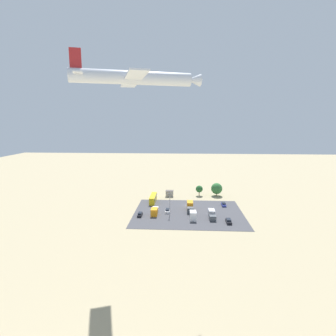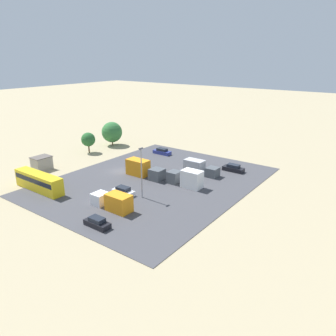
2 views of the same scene
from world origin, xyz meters
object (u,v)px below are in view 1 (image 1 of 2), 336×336
shed_building (170,193)px  parked_car_2 (140,215)px  parked_truck_1 (193,215)px  parked_car_0 (229,221)px  parked_car_3 (224,204)px  airplane (137,78)px  parked_truck_2 (155,211)px  bus (153,198)px  parked_car_1 (167,211)px  parked_truck_3 (190,207)px  parked_truck_0 (212,214)px

shed_building → parked_car_2: bearing=70.5°
parked_truck_1 → parked_car_0: bearing=-14.7°
parked_car_0 → parked_car_3: (-1.24, -20.57, -0.03)m
parked_car_3 → shed_building: bearing=-29.4°
shed_building → airplane: (4.59, 64.35, 46.45)m
parked_car_3 → parked_truck_2: size_ratio=0.62×
bus → parked_truck_2: (-2.54, 17.00, -0.46)m
parked_car_1 → airplane: size_ratio=0.14×
parked_truck_1 → airplane: 58.90m
parked_truck_2 → parked_truck_3: (-14.70, -6.13, 0.23)m
parked_car_0 → parked_car_2: parked_car_0 is taller
bus → parked_truck_2: bearing=98.5°
parked_car_0 → airplane: (28.63, 29.52, 47.22)m
parked_car_0 → parked_car_1: size_ratio=1.09×
parked_car_0 → parked_truck_3: bearing=135.7°
shed_building → bus: bus is taller
parked_truck_1 → parked_truck_2: parked_truck_1 is taller
parked_car_0 → airplane: airplane is taller
bus → parked_car_3: (-32.59, 4.07, -1.15)m
parked_car_1 → parked_car_2: parked_car_1 is taller
parked_truck_1 → parked_truck_3: size_ratio=0.81×
shed_building → parked_truck_3: (-9.93, 21.06, 0.12)m
parked_truck_2 → airplane: (-0.18, 37.16, 46.56)m
parked_car_1 → parked_truck_2: parked_truck_2 is taller
bus → parked_car_1: size_ratio=2.77×
bus → parked_truck_1: 27.85m
bus → parked_car_1: bearing=118.4°
bus → parked_truck_2: 17.19m
parked_car_1 → parked_car_3: 26.88m
parked_truck_1 → parked_car_1: bearing=146.2°
parked_truck_3 → parked_car_1: bearing=19.4°
bus → shed_building: bearing=-125.6°
parked_car_0 → parked_truck_0: bearing=137.4°
parked_car_2 → parked_truck_0: 28.79m
shed_building → bus: (7.31, 10.19, 0.35)m
parked_car_1 → airplane: 62.05m
parked_car_1 → parked_truck_0: bearing=163.8°
parked_car_0 → parked_truck_3: parked_truck_3 is taller
parked_truck_0 → airplane: size_ratio=0.25×
shed_building → parked_car_0: 42.33m
shed_building → parked_car_2: size_ratio=0.94×
parked_truck_3 → airplane: size_ratio=0.28×
parked_car_3 → parked_truck_2: bearing=23.3°
parked_car_0 → parked_car_2: (34.47, -5.32, -0.03)m
parked_car_3 → parked_car_2: bearing=23.1°
bus → parked_truck_0: (-25.66, 19.42, -0.48)m
bus → parked_truck_1: (-18.09, 21.17, -0.21)m
parked_car_0 → parked_car_3: parked_car_0 is taller
parked_car_2 → parked_car_3: size_ratio=0.90×
shed_building → parked_car_3: (-25.28, 14.26, -0.79)m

